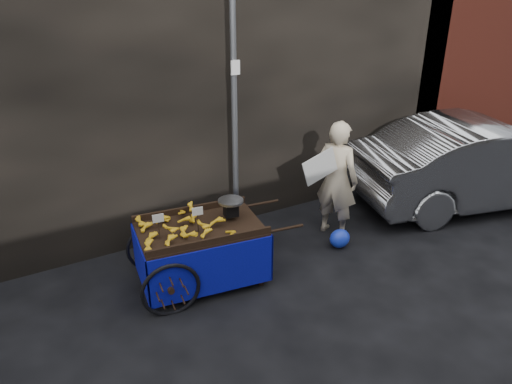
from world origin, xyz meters
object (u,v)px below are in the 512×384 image
vendor (337,179)px  parked_car (484,162)px  plastic_bag (340,238)px  banana_cart (196,234)px

vendor → parked_car: bearing=-123.2°
plastic_bag → parked_car: bearing=1.1°
banana_cart → parked_car: bearing=5.4°
plastic_bag → vendor: bearing=65.1°
banana_cart → parked_car: 4.92m
vendor → plastic_bag: size_ratio=5.70×
banana_cart → vendor: 2.21m
banana_cart → parked_car: (4.91, -0.15, 0.02)m
plastic_bag → parked_car: 2.94m
vendor → plastic_bag: 0.83m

